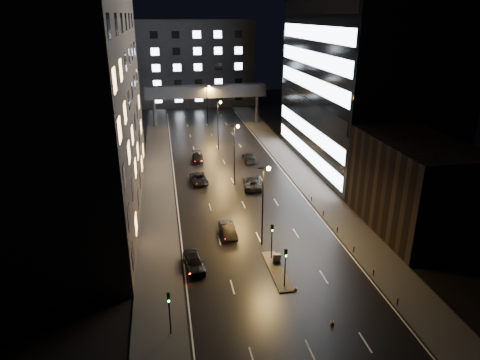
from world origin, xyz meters
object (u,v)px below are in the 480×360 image
Objects in this scene: car_away_d at (198,158)px; utility_cabinet at (277,258)px; car_away_a at (194,262)px; car_toward_a at (252,183)px; car_toward_b at (249,157)px; car_away_b at (228,230)px; car_away_c at (199,179)px.

utility_cabinet is at bearing -78.79° from car_away_d.
car_away_a reaches higher than car_toward_a.
car_toward_b is at bearing 61.48° from car_away_a.
car_toward_a is at bearing 63.17° from car_away_b.
car_toward_b reaches higher than utility_cabinet.
car_toward_b is at bearing 90.53° from utility_cabinet.
car_away_c is at bearing -16.30° from car_toward_a.
car_away_a is 9.35m from utility_cabinet.
car_toward_a is at bearing -28.98° from car_away_c.
utility_cabinet is at bearing -63.23° from car_away_b.
car_away_b is (4.87, 6.78, -0.05)m from car_away_a.
car_away_a is 37.71m from car_toward_b.
utility_cabinet is at bearing -11.70° from car_away_a.
car_away_d is at bearing -8.27° from car_toward_b.
car_away_a reaches higher than car_away_c.
car_away_b is 29.71m from car_toward_b.
car_toward_a reaches higher than car_away_b.
car_toward_b is at bearing -92.37° from car_toward_a.
car_away_d is at bearing 80.48° from car_away_c.
car_away_c reaches higher than utility_cabinet.
car_away_c is 1.07× the size of car_away_d.
car_away_a is 0.89× the size of car_toward_b.
car_away_b is 0.86× the size of car_toward_b.
car_away_c is 5.09× the size of utility_cabinet.
car_away_d is 9.92m from car_toward_b.
car_toward_a is 1.08× the size of car_toward_b.
utility_cabinet is (-4.12, -35.90, -0.11)m from car_toward_b.
car_away_a is at bearing -92.99° from car_away_d.
car_toward_b is (10.54, 9.62, 0.04)m from car_away_c.
car_away_b is 4.38× the size of utility_cabinet.
car_away_c reaches higher than car_away_d.
car_toward_b is 5.11× the size of utility_cabinet.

